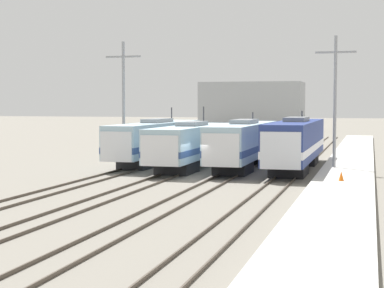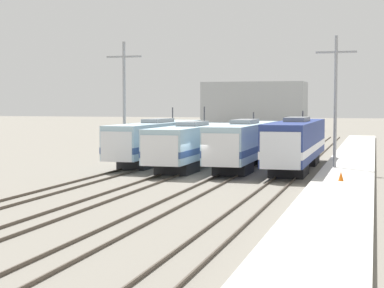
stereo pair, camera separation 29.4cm
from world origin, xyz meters
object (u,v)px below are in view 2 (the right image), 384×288
locomotive_center_right (243,144)px  locomotive_center_left (191,144)px  locomotive_far_right (296,143)px  locomotive_far_left (156,140)px  catenary_tower_right (335,99)px  traffic_cone (341,176)px  catenary_tower_left (124,99)px

locomotive_center_right → locomotive_center_left: bearing=-170.9°
locomotive_center_left → locomotive_far_right: 8.64m
locomotive_far_left → locomotive_center_right: bearing=-18.3°
locomotive_center_left → locomotive_center_right: bearing=9.1°
catenary_tower_right → traffic_cone: (0.95, -9.01, -5.10)m
catenary_tower_right → locomotive_center_left: bearing=-177.8°
locomotive_far_left → traffic_cone: size_ratio=31.37×
locomotive_far_right → catenary_tower_left: (-14.75, -0.54, 3.57)m
locomotive_far_right → catenary_tower_right: catenary_tower_right is taller
locomotive_center_left → traffic_cone: (12.64, -8.56, -1.34)m
locomotive_far_left → locomotive_center_left: size_ratio=1.14×
catenary_tower_left → catenary_tower_right: size_ratio=1.00×
locomotive_center_left → catenary_tower_left: bearing=175.8°
catenary_tower_left → catenary_tower_right: same height
locomotive_far_left → catenary_tower_right: 16.69m
traffic_cone → locomotive_far_left: bearing=144.5°
locomotive_center_left → traffic_cone: locomotive_center_left is taller
locomotive_center_left → locomotive_center_right: size_ratio=0.98×
locomotive_center_left → traffic_cone: 15.33m
catenary_tower_right → locomotive_far_right: bearing=170.2°
locomotive_far_left → locomotive_far_right: (12.88, -2.53, 0.13)m
locomotive_far_left → locomotive_center_right: (8.59, -2.83, 0.03)m
traffic_cone → locomotive_center_right: bearing=132.1°
catenary_tower_left → locomotive_far_right: bearing=2.1°
locomotive_center_left → catenary_tower_right: (11.69, 0.45, 3.76)m
locomotive_far_left → locomotive_center_left: locomotive_center_left is taller
traffic_cone → catenary_tower_right: bearing=96.0°
locomotive_center_right → locomotive_far_right: size_ratio=0.92×
locomotive_center_left → locomotive_center_right: (4.29, 0.69, 0.09)m
locomotive_center_left → catenary_tower_right: 12.29m
locomotive_far_right → catenary_tower_left: catenary_tower_left is taller
locomotive_far_left → locomotive_far_right: locomotive_far_left is taller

